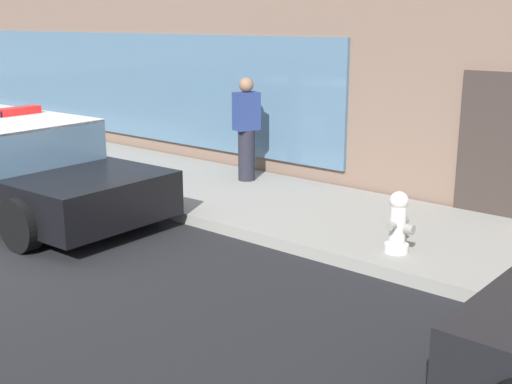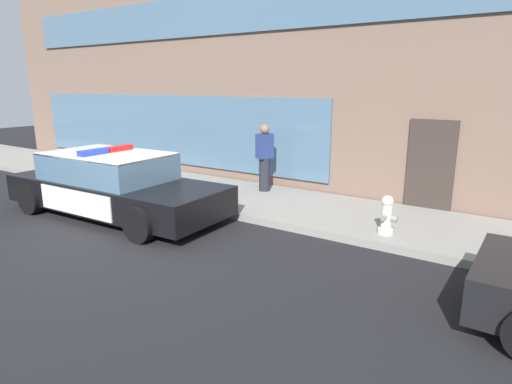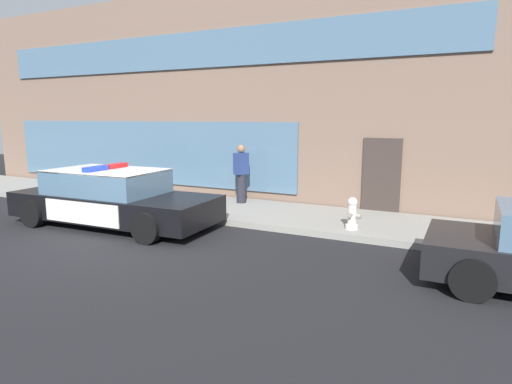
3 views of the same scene
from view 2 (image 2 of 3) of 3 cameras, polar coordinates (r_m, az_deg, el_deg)
ground at (r=8.61m, az=-16.91°, el=-5.79°), size 48.00×48.00×0.00m
sidewalk at (r=10.96m, az=-2.95°, el=-0.57°), size 48.00×2.75×0.15m
storefront_building at (r=17.60m, az=7.27°, el=15.30°), size 19.85×11.65×6.54m
police_cruiser at (r=10.01m, az=-18.24°, el=0.91°), size 5.26×2.29×1.49m
fire_hydrant at (r=8.26m, az=16.84°, el=-2.97°), size 0.34×0.39×0.73m
pedestrian_on_sidewalk at (r=11.06m, az=1.13°, el=4.54°), size 0.38×0.46×1.71m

